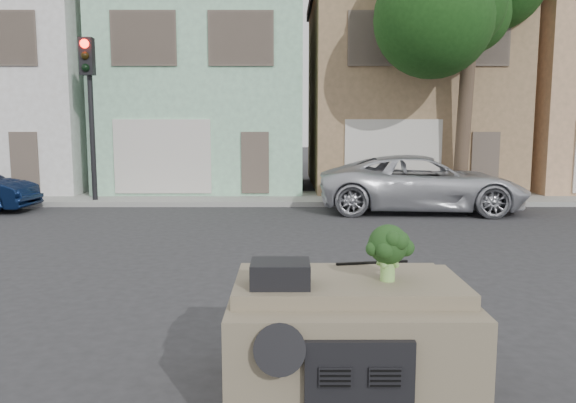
{
  "coord_description": "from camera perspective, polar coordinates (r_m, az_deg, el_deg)",
  "views": [
    {
      "loc": [
        -0.53,
        -7.79,
        2.4
      ],
      "look_at": [
        -0.5,
        0.5,
        1.3
      ],
      "focal_mm": 35.0,
      "sensor_mm": 36.0,
      "label": 1
    }
  ],
  "objects": [
    {
      "name": "broccoli",
      "position": [
        4.78,
        10.13,
        -5.09
      ],
      "size": [
        0.53,
        0.53,
        0.49
      ],
      "primitive_type": "cube",
      "rotation": [
        0.0,
        0.0,
        3.58
      ],
      "color": "#183313",
      "rests_on": "car_dashboard"
    },
    {
      "name": "sidewalk",
      "position": [
        18.45,
        1.46,
        0.32
      ],
      "size": [
        40.0,
        3.0,
        0.15
      ],
      "primitive_type": "cube",
      "color": "gray",
      "rests_on": "ground"
    },
    {
      "name": "instrument_hump",
      "position": [
        4.6,
        -0.79,
        -7.34
      ],
      "size": [
        0.48,
        0.38,
        0.2
      ],
      "primitive_type": "cube",
      "color": "black",
      "rests_on": "car_dashboard"
    },
    {
      "name": "car_dashboard",
      "position": [
        5.16,
        5.9,
        -13.39
      ],
      "size": [
        2.0,
        1.8,
        1.12
      ],
      "primitive_type": "cube",
      "color": "#756A53",
      "rests_on": "ground"
    },
    {
      "name": "townhouse_mint",
      "position": [
        22.53,
        -7.91,
        11.0
      ],
      "size": [
        7.2,
        8.2,
        7.55
      ],
      "primitive_type": "cube",
      "color": "#9DD7B1",
      "rests_on": "ground"
    },
    {
      "name": "traffic_signal",
      "position": [
        18.29,
        -19.42,
        7.61
      ],
      "size": [
        0.4,
        0.4,
        5.1
      ],
      "primitive_type": "cube",
      "color": "black",
      "rests_on": "ground"
    },
    {
      "name": "tree_near",
      "position": [
        18.53,
        17.63,
        12.95
      ],
      "size": [
        4.4,
        4.0,
        8.5
      ],
      "primitive_type": "cube",
      "color": "#173C12",
      "rests_on": "ground"
    },
    {
      "name": "ground_plane",
      "position": [
        8.17,
        3.6,
        -9.54
      ],
      "size": [
        120.0,
        120.0,
        0.0
      ],
      "primitive_type": "plane",
      "color": "#303033",
      "rests_on": "ground"
    },
    {
      "name": "wiper_arm",
      "position": [
        5.39,
        8.54,
        -6.17
      ],
      "size": [
        0.69,
        0.15,
        0.02
      ],
      "primitive_type": "cube",
      "rotation": [
        0.0,
        0.0,
        0.17
      ],
      "color": "black",
      "rests_on": "car_dashboard"
    },
    {
      "name": "silver_pickup",
      "position": [
        16.53,
        13.37,
        -0.99
      ],
      "size": [
        6.0,
        3.13,
        1.61
      ],
      "primitive_type": "imported",
      "rotation": [
        0.0,
        0.0,
        1.49
      ],
      "color": "silver",
      "rests_on": "ground"
    },
    {
      "name": "townhouse_tan",
      "position": [
        22.79,
        11.48,
        10.88
      ],
      "size": [
        7.2,
        8.2,
        7.55
      ],
      "primitive_type": "cube",
      "color": "#947553",
      "rests_on": "ground"
    },
    {
      "name": "townhouse_white",
      "position": [
        24.66,
        -25.73,
        10.03
      ],
      "size": [
        7.2,
        8.2,
        7.55
      ],
      "primitive_type": "cube",
      "color": "white",
      "rests_on": "ground"
    }
  ]
}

